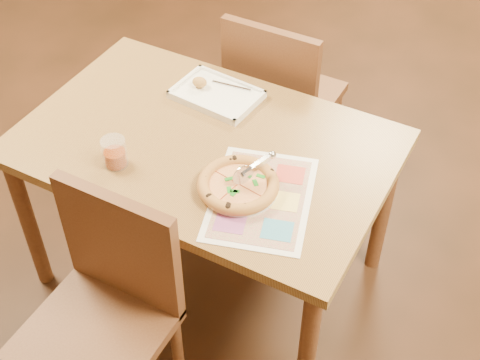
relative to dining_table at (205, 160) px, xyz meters
The scene contains 9 objects.
dining_table is the anchor object (origin of this frame).
chair_near 0.61m from the dining_table, 90.00° to the right, with size 0.42×0.42×0.47m.
chair_far 0.61m from the dining_table, 90.00° to the left, with size 0.42×0.42×0.47m.
plate 0.29m from the dining_table, 34.59° to the right, with size 0.25×0.25×0.01m, color silver.
pizza 0.29m from the dining_table, 35.42° to the right, with size 0.27×0.27×0.04m.
pizza_cutter 0.32m from the dining_table, 24.78° to the right, with size 0.09×0.13×0.09m.
appetizer_tray 0.28m from the dining_table, 111.52° to the left, with size 0.33×0.24×0.06m.
glass_tumbler 0.34m from the dining_table, 130.07° to the right, with size 0.08×0.08×0.10m.
menu 0.35m from the dining_table, 26.97° to the right, with size 0.32×0.44×0.01m, color white.
Camera 1 is at (0.96, -1.51, 2.25)m, focal length 50.00 mm.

